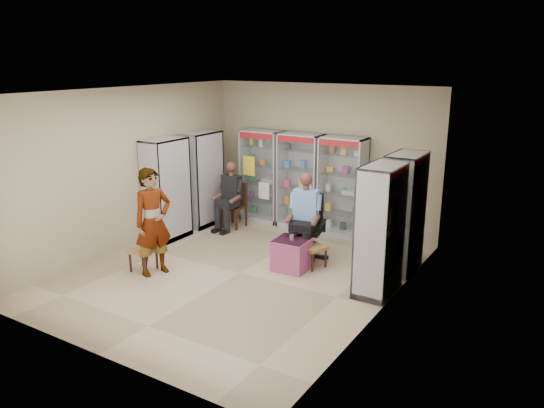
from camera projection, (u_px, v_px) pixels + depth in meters
The scene contains 18 objects.
floor at pixel (240, 273), 8.92m from camera, with size 6.00×6.00×0.00m, color tan.
room_shell at pixel (238, 158), 8.39m from camera, with size 5.02×6.02×3.01m.
cabinet_back_left at pixel (262, 176), 11.55m from camera, with size 0.90×0.50×2.00m, color #9DA0A4.
cabinet_back_mid at pixel (301, 181), 11.07m from camera, with size 0.90×0.50×2.00m, color #B5B9BD.
cabinet_back_right at pixel (342, 187), 10.59m from camera, with size 0.90×0.50×2.00m, color silver.
cabinet_right_far at pixel (404, 213), 8.84m from camera, with size 0.50×0.90×2.00m, color #BABCC2.
cabinet_right_near at pixel (380, 230), 7.93m from camera, with size 0.50×0.90×2.00m, color #B5B7BD.
cabinet_left_far at pixel (202, 179), 11.26m from camera, with size 0.50×0.90×2.00m, color #A2A4A9.
cabinet_left_near at pixel (166, 190), 10.36m from camera, with size 0.50×0.90×2.00m, color #9FA0A6.
wooden_chair at pixel (234, 206), 11.22m from camera, with size 0.42×0.42×0.94m, color black.
seated_customer at pixel (232, 197), 11.13m from camera, with size 0.44×0.60×1.34m, color black, non-canonical shape.
office_chair at pixel (307, 227), 9.45m from camera, with size 0.63×0.63×1.16m, color black.
seated_shopkeeper at pixel (306, 219), 9.36m from camera, with size 0.49×0.68×1.48m, color #77BDEC, non-canonical shape.
pink_trunk at pixel (292, 254), 9.01m from camera, with size 0.56×0.54×0.54m, color #AF4688.
tea_glass at pixel (292, 237), 8.90m from camera, with size 0.07×0.07×0.09m, color #601E08.
woven_stool_a at pixel (313, 256), 9.13m from camera, with size 0.39×0.39×0.39m, color #A67746.
woven_stool_b at pixel (144, 260), 8.98m from camera, with size 0.39×0.39×0.39m, color #A28444.
standing_man at pixel (153, 222), 8.68m from camera, with size 0.66×0.43×1.80m, color #9A999C.
Camera 1 is at (4.82, -6.76, 3.51)m, focal length 35.00 mm.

